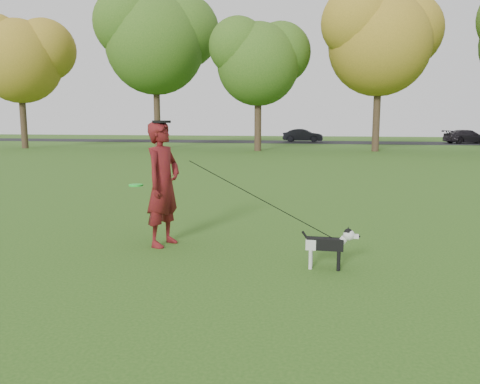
% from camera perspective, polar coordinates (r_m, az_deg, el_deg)
% --- Properties ---
extents(ground, '(120.00, 120.00, 0.00)m').
position_cam_1_polar(ground, '(7.29, -0.12, -7.48)').
color(ground, '#285116').
rests_on(ground, ground).
extents(road, '(120.00, 7.00, 0.02)m').
position_cam_1_polar(road, '(46.92, 10.00, 5.99)').
color(road, black).
rests_on(road, ground).
extents(man, '(0.65, 0.84, 2.03)m').
position_cam_1_polar(man, '(7.68, -9.37, 0.97)').
color(man, '#530B1A').
rests_on(man, ground).
extents(dog, '(0.79, 0.16, 0.60)m').
position_cam_1_polar(dog, '(6.56, 10.85, -6.14)').
color(dog, black).
rests_on(dog, ground).
extents(car_mid, '(3.92, 1.42, 1.28)m').
position_cam_1_polar(car_mid, '(47.00, 7.69, 6.84)').
color(car_mid, black).
rests_on(car_mid, road).
extents(car_right, '(4.65, 3.06, 1.25)m').
position_cam_1_polar(car_right, '(48.33, 25.96, 6.09)').
color(car_right, black).
rests_on(car_right, road).
extents(man_held_items, '(3.34, 0.90, 1.63)m').
position_cam_1_polar(man_held_items, '(6.88, 2.21, -0.72)').
color(man_held_items, '#1BDC31').
rests_on(man_held_items, ground).
extents(tree_row, '(51.74, 8.86, 12.01)m').
position_cam_1_polar(tree_row, '(33.48, 6.98, 17.77)').
color(tree_row, '#38281C').
rests_on(tree_row, ground).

